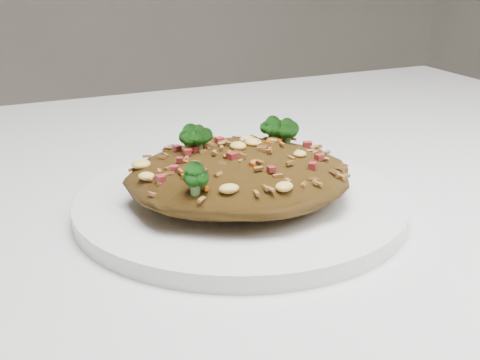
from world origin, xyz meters
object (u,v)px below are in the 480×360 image
Objects in this scene: plate at (240,205)px; fried_rice at (240,167)px; dining_table at (181,281)px; fork at (247,158)px.

fried_rice reaches higher than plate.
plate is at bearing -83.68° from fried_rice.
dining_table is at bearing 115.30° from plate.
dining_table is 0.12m from plate.
plate is 2.09× the size of fork.
fried_rice is (-0.00, 0.00, 0.03)m from plate.
dining_table is 0.15m from fried_rice.
fried_rice is at bearing -64.57° from dining_table.
fried_rice is 0.10m from fork.
dining_table is at bearing 115.43° from fried_rice.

